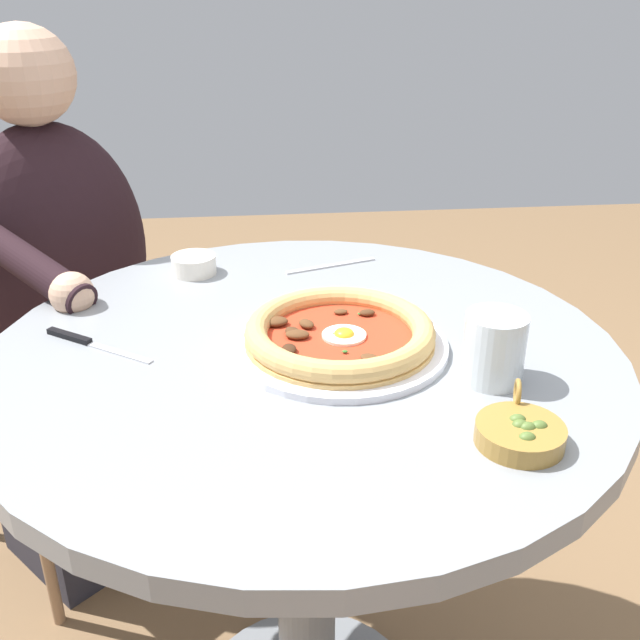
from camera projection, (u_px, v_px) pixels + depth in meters
dining_table at (305, 441)px, 1.09m from camera, size 0.89×0.89×0.76m
pizza_on_plate at (339, 336)px, 1.01m from camera, size 0.30×0.30×0.04m
water_glass at (494, 352)px, 0.93m from camera, size 0.08×0.08×0.09m
steak_knife at (83, 341)px, 1.03m from camera, size 0.16×0.12×0.01m
ramekin_capers at (194, 264)px, 1.26m from camera, size 0.08×0.08×0.03m
olive_pan at (520, 433)px, 0.81m from camera, size 0.10×0.12×0.05m
fork_utensil at (331, 266)px, 1.30m from camera, size 0.17×0.06×0.00m
diner_person at (70, 347)px, 1.53m from camera, size 0.44×0.58×1.15m
cafe_chair_diner at (35, 328)px, 1.62m from camera, size 0.62×0.62×0.86m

